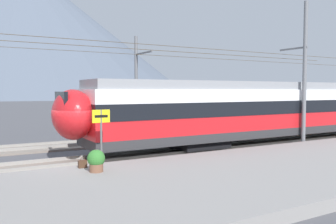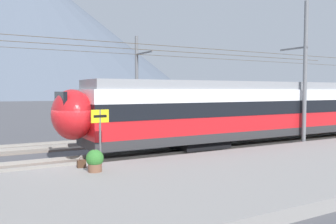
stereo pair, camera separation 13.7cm
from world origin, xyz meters
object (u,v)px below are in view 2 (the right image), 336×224
at_px(handbag_near_sign, 81,164).
at_px(train_near_platform, 315,107).
at_px(catenary_mast_mid, 303,73).
at_px(platform_sign, 100,125).
at_px(potted_plant_platform_edge, 95,160).
at_px(catenary_mast_far_side, 138,83).

bearing_deg(handbag_near_sign, train_near_platform, 8.66).
bearing_deg(train_near_platform, catenary_mast_mid, -152.76).
height_order(platform_sign, potted_plant_platform_edge, platform_sign).
xyz_separation_m(catenary_mast_mid, platform_sign, (-12.71, -1.04, -2.36)).
xyz_separation_m(catenary_mast_mid, catenary_mast_far_side, (-6.41, 9.17, -0.50)).
height_order(catenary_mast_far_side, platform_sign, catenary_mast_far_side).
relative_size(catenary_mast_mid, potted_plant_platform_edge, 56.49).
bearing_deg(potted_plant_platform_edge, catenary_mast_mid, 7.88).
distance_m(platform_sign, handbag_near_sign, 1.64).
height_order(train_near_platform, potted_plant_platform_edge, train_near_platform).
distance_m(train_near_platform, catenary_mast_far_side, 12.27).
bearing_deg(handbag_near_sign, potted_plant_platform_edge, -75.28).
xyz_separation_m(train_near_platform, platform_sign, (-15.83, -2.64, -0.22)).
height_order(train_near_platform, handbag_near_sign, train_near_platform).
bearing_deg(catenary_mast_far_side, platform_sign, -121.70).
xyz_separation_m(train_near_platform, potted_plant_platform_edge, (-16.30, -3.43, -1.39)).
xyz_separation_m(platform_sign, handbag_near_sign, (-0.71, 0.13, -1.47)).
relative_size(catenary_mast_far_side, potted_plant_platform_edge, 56.49).
bearing_deg(potted_plant_platform_edge, handbag_near_sign, 104.72).
height_order(catenary_mast_mid, handbag_near_sign, catenary_mast_mid).
bearing_deg(catenary_mast_far_side, handbag_near_sign, -124.83).
bearing_deg(potted_plant_platform_edge, catenary_mast_far_side, 58.35).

